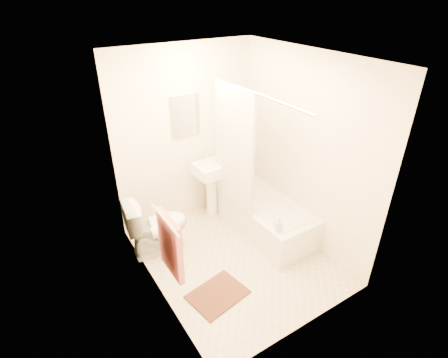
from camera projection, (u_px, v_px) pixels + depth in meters
floor at (235, 257)px, 4.37m from camera, size 2.40×2.40×0.00m
ceiling at (239, 57)px, 3.19m from camera, size 2.40×2.40×0.00m
wall_back at (186, 137)px, 4.67m from camera, size 2.00×0.02×2.40m
wall_left at (149, 199)px, 3.32m from camera, size 0.02×2.40×2.40m
wall_right at (304, 152)px, 4.25m from camera, size 0.02×2.40×2.40m
mirror at (186, 116)px, 4.50m from camera, size 0.40×0.03×0.55m
curtain_rod at (256, 93)px, 3.60m from camera, size 0.03×1.70×0.03m
shower_curtain at (234, 149)px, 4.28m from camera, size 0.04×0.80×1.55m
towel_bar at (165, 219)px, 3.20m from camera, size 0.02×0.60×0.02m
towel at (170, 245)px, 3.37m from camera, size 0.06×0.45×0.66m
toilet_paper at (156, 232)px, 3.68m from camera, size 0.11×0.12×0.12m
toilet at (157, 226)px, 4.31m from camera, size 0.81×0.52×0.75m
sink at (212, 187)px, 4.96m from camera, size 0.49×0.40×0.93m
bathtub at (263, 214)px, 4.79m from camera, size 0.68×1.56×0.44m
bath_mat at (218, 294)px, 3.83m from camera, size 0.67×0.55×0.02m
soap_bottle at (278, 224)px, 4.09m from camera, size 0.10×0.10×0.17m
scrub_brush at (247, 186)px, 4.99m from camera, size 0.06×0.18×0.04m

